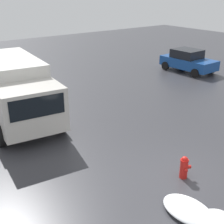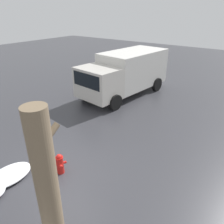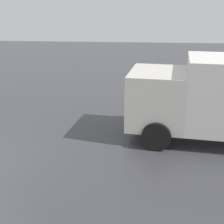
% 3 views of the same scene
% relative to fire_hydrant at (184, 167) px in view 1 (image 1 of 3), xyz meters
% --- Properties ---
extents(ground_plane, '(60.00, 60.00, 0.00)m').
position_rel_fire_hydrant_xyz_m(ground_plane, '(0.00, 0.00, -0.39)').
color(ground_plane, '#38383D').
extents(fire_hydrant, '(0.44, 0.37, 0.76)m').
position_rel_fire_hydrant_xyz_m(fire_hydrant, '(0.00, 0.00, 0.00)').
color(fire_hydrant, red).
rests_on(fire_hydrant, ground_plane).
extents(delivery_truck, '(6.70, 3.28, 2.71)m').
position_rel_fire_hydrant_xyz_m(delivery_truck, '(7.90, 2.46, 1.10)').
color(delivery_truck, beige).
rests_on(delivery_truck, ground_plane).
extents(parked_car, '(3.96, 2.13, 1.56)m').
position_rel_fire_hydrant_xyz_m(parked_car, '(8.86, -10.57, 0.39)').
color(parked_car, '#194793').
rests_on(parked_car, ground_plane).
extents(snow_pile_by_hydrant, '(1.55, 1.03, 0.21)m').
position_rel_fire_hydrant_xyz_m(snow_pile_by_hydrant, '(-1.22, 1.22, -0.28)').
color(snow_pile_by_hydrant, white).
rests_on(snow_pile_by_hydrant, ground_plane).
extents(snow_pile_by_tree, '(0.88, 1.03, 0.27)m').
position_rel_fire_hydrant_xyz_m(snow_pile_by_tree, '(-1.96, 1.04, -0.25)').
color(snow_pile_by_tree, white).
rests_on(snow_pile_by_tree, ground_plane).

